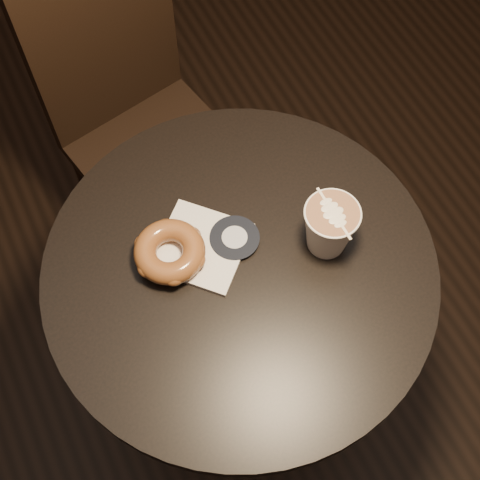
# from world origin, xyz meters

# --- Properties ---
(cafe_table) EXTENTS (0.70, 0.70, 0.75)m
(cafe_table) POSITION_xyz_m (0.00, 0.00, 0.55)
(cafe_table) COLOR black
(cafe_table) RESTS_ON ground
(chair) EXTENTS (0.43, 0.43, 0.93)m
(chair) POSITION_xyz_m (0.01, 0.60, 0.52)
(chair) COLOR black
(chair) RESTS_ON ground
(pastry_bag) EXTENTS (0.21, 0.21, 0.01)m
(pastry_bag) POSITION_xyz_m (-0.05, 0.06, 0.75)
(pastry_bag) COLOR white
(pastry_bag) RESTS_ON cafe_table
(doughnut) EXTENTS (0.13, 0.13, 0.04)m
(doughnut) POSITION_xyz_m (-0.10, 0.07, 0.78)
(doughnut) COLOR brown
(doughnut) RESTS_ON pastry_bag
(latte_cup) EXTENTS (0.10, 0.10, 0.11)m
(latte_cup) POSITION_xyz_m (0.16, -0.03, 0.80)
(latte_cup) COLOR white
(latte_cup) RESTS_ON cafe_table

